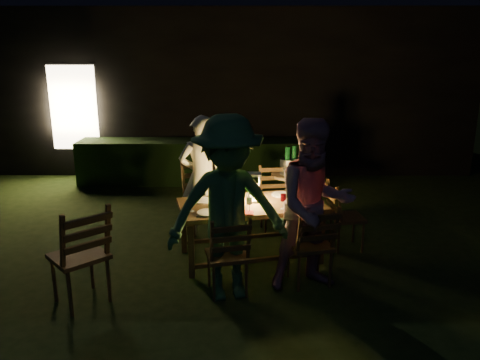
{
  "coord_description": "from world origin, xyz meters",
  "views": [
    {
      "loc": [
        0.44,
        -4.82,
        2.45
      ],
      "look_at": [
        0.42,
        0.65,
        0.91
      ],
      "focal_mm": 35.0,
      "sensor_mm": 36.0,
      "label": 1
    }
  ],
  "objects_px": {
    "chair_near_right": "(310,258)",
    "chair_far_left": "(203,214)",
    "dining_table": "(251,209)",
    "bottle_bucket_b": "(294,162)",
    "chair_near_left": "(228,269)",
    "person_opp_right": "(314,206)",
    "person_house_side": "(202,177)",
    "chair_end": "(345,228)",
    "bottle_table": "(230,193)",
    "bottle_bucket_a": "(287,163)",
    "person_opp_left": "(228,210)",
    "ice_bucket": "(290,166)",
    "chair_far_right": "(275,212)",
    "lantern": "(254,189)",
    "side_table": "(290,180)",
    "chair_spare": "(81,272)"
  },
  "relations": [
    {
      "from": "chair_end",
      "to": "ice_bucket",
      "type": "xyz_separation_m",
      "value": [
        -0.62,
        0.92,
        0.57
      ]
    },
    {
      "from": "chair_near_left",
      "to": "bottle_table",
      "type": "xyz_separation_m",
      "value": [
        0.01,
        0.79,
        0.56
      ]
    },
    {
      "from": "chair_far_left",
      "to": "chair_end",
      "type": "distance_m",
      "value": 1.85
    },
    {
      "from": "person_opp_left",
      "to": "bottle_bucket_b",
      "type": "xyz_separation_m",
      "value": [
        0.87,
        2.16,
        -0.04
      ]
    },
    {
      "from": "chair_near_left",
      "to": "person_opp_right",
      "type": "distance_m",
      "value": 1.1
    },
    {
      "from": "chair_near_left",
      "to": "ice_bucket",
      "type": "height_order",
      "value": "ice_bucket"
    },
    {
      "from": "person_opp_right",
      "to": "bottle_bucket_a",
      "type": "distance_m",
      "value": 1.87
    },
    {
      "from": "side_table",
      "to": "ice_bucket",
      "type": "height_order",
      "value": "ice_bucket"
    },
    {
      "from": "bottle_bucket_a",
      "to": "chair_near_right",
      "type": "bearing_deg",
      "value": -87.22
    },
    {
      "from": "lantern",
      "to": "side_table",
      "type": "distance_m",
      "value": 1.3
    },
    {
      "from": "chair_far_right",
      "to": "side_table",
      "type": "distance_m",
      "value": 0.55
    },
    {
      "from": "person_opp_right",
      "to": "person_opp_left",
      "type": "distance_m",
      "value": 0.9
    },
    {
      "from": "chair_end",
      "to": "person_opp_right",
      "type": "bearing_deg",
      "value": -36.93
    },
    {
      "from": "ice_bucket",
      "to": "chair_spare",
      "type": "bearing_deg",
      "value": -135.06
    },
    {
      "from": "chair_spare",
      "to": "bottle_table",
      "type": "distance_m",
      "value": 1.82
    },
    {
      "from": "dining_table",
      "to": "bottle_bucket_b",
      "type": "bearing_deg",
      "value": 49.7
    },
    {
      "from": "chair_near_right",
      "to": "chair_far_left",
      "type": "xyz_separation_m",
      "value": [
        -1.24,
        1.28,
        0.03
      ]
    },
    {
      "from": "ice_bucket",
      "to": "bottle_bucket_a",
      "type": "distance_m",
      "value": 0.08
    },
    {
      "from": "person_house_side",
      "to": "dining_table",
      "type": "bearing_deg",
      "value": 118.76
    },
    {
      "from": "chair_far_right",
      "to": "person_house_side",
      "type": "xyz_separation_m",
      "value": [
        -0.99,
        -0.19,
        0.54
      ]
    },
    {
      "from": "person_opp_right",
      "to": "bottle_bucket_b",
      "type": "height_order",
      "value": "person_opp_right"
    },
    {
      "from": "side_table",
      "to": "bottle_bucket_b",
      "type": "xyz_separation_m",
      "value": [
        0.05,
        0.04,
        0.25
      ]
    },
    {
      "from": "dining_table",
      "to": "bottle_bucket_a",
      "type": "distance_m",
      "value": 1.32
    },
    {
      "from": "bottle_bucket_b",
      "to": "chair_far_left",
      "type": "bearing_deg",
      "value": -153.89
    },
    {
      "from": "ice_bucket",
      "to": "chair_far_left",
      "type": "bearing_deg",
      "value": -154.48
    },
    {
      "from": "chair_spare",
      "to": "bottle_bucket_a",
      "type": "relative_size",
      "value": 3.39
    },
    {
      "from": "dining_table",
      "to": "chair_near_right",
      "type": "height_order",
      "value": "chair_near_right"
    },
    {
      "from": "chair_far_right",
      "to": "person_opp_left",
      "type": "height_order",
      "value": "person_opp_left"
    },
    {
      "from": "dining_table",
      "to": "person_opp_left",
      "type": "height_order",
      "value": "person_opp_left"
    },
    {
      "from": "chair_far_right",
      "to": "chair_near_left",
      "type": "bearing_deg",
      "value": 63.11
    },
    {
      "from": "bottle_bucket_a",
      "to": "chair_spare",
      "type": "bearing_deg",
      "value": -134.93
    },
    {
      "from": "chair_far_right",
      "to": "bottle_table",
      "type": "relative_size",
      "value": 3.3
    },
    {
      "from": "chair_end",
      "to": "bottle_table",
      "type": "relative_size",
      "value": 3.21
    },
    {
      "from": "chair_far_left",
      "to": "chair_spare",
      "type": "bearing_deg",
      "value": 37.18
    },
    {
      "from": "chair_far_left",
      "to": "chair_far_right",
      "type": "relative_size",
      "value": 1.15
    },
    {
      "from": "chair_near_left",
      "to": "person_house_side",
      "type": "bearing_deg",
      "value": 90.51
    },
    {
      "from": "chair_spare",
      "to": "bottle_table",
      "type": "xyz_separation_m",
      "value": [
        1.45,
        0.99,
        0.51
      ]
    },
    {
      "from": "chair_spare",
      "to": "bottle_bucket_a",
      "type": "distance_m",
      "value": 3.19
    },
    {
      "from": "dining_table",
      "to": "chair_far_left",
      "type": "relative_size",
      "value": 1.72
    },
    {
      "from": "bottle_bucket_b",
      "to": "bottle_bucket_a",
      "type": "bearing_deg",
      "value": -141.34
    },
    {
      "from": "chair_near_right",
      "to": "bottle_table",
      "type": "distance_m",
      "value": 1.17
    },
    {
      "from": "side_table",
      "to": "chair_spare",
      "type": "bearing_deg",
      "value": -135.06
    },
    {
      "from": "person_house_side",
      "to": "person_opp_right",
      "type": "bearing_deg",
      "value": 118.76
    },
    {
      "from": "dining_table",
      "to": "person_opp_right",
      "type": "relative_size",
      "value": 1.01
    },
    {
      "from": "chair_end",
      "to": "lantern",
      "type": "xyz_separation_m",
      "value": [
        -1.16,
        -0.23,
        0.58
      ]
    },
    {
      "from": "lantern",
      "to": "bottle_bucket_a",
      "type": "distance_m",
      "value": 1.22
    },
    {
      "from": "person_house_side",
      "to": "side_table",
      "type": "xyz_separation_m",
      "value": [
        1.21,
        0.53,
        -0.18
      ]
    },
    {
      "from": "chair_far_right",
      "to": "bottle_bucket_a",
      "type": "xyz_separation_m",
      "value": [
        0.18,
        0.3,
        0.61
      ]
    },
    {
      "from": "bottle_table",
      "to": "side_table",
      "type": "distance_m",
      "value": 1.53
    },
    {
      "from": "person_opp_right",
      "to": "bottle_bucket_a",
      "type": "height_order",
      "value": "person_opp_right"
    }
  ]
}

